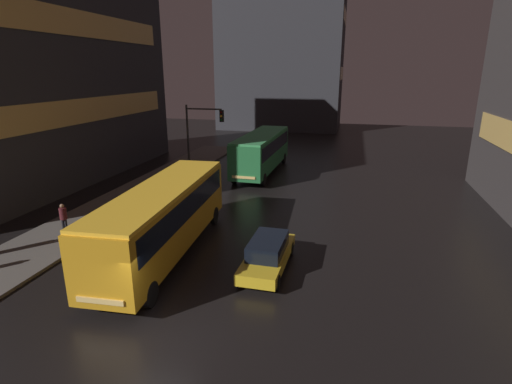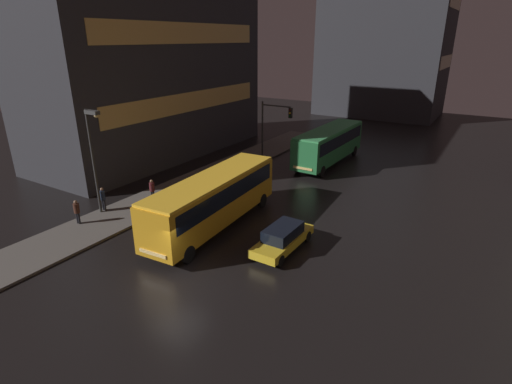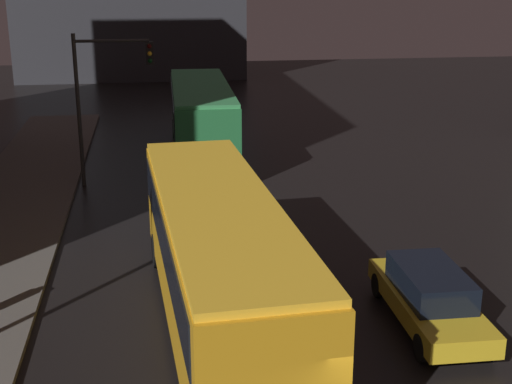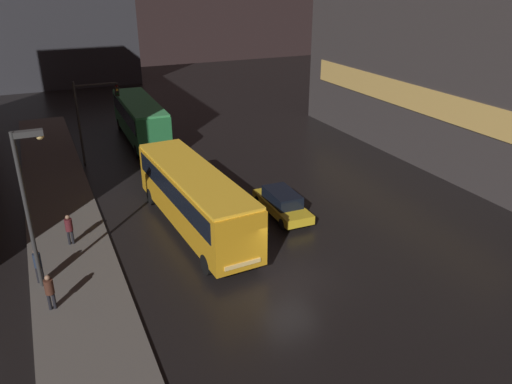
{
  "view_description": "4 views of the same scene",
  "coord_description": "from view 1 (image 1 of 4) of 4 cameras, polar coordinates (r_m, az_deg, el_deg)",
  "views": [
    {
      "loc": [
        6.08,
        -10.0,
        8.65
      ],
      "look_at": [
        1.49,
        8.84,
        2.74
      ],
      "focal_mm": 28.0,
      "sensor_mm": 36.0,
      "label": 1
    },
    {
      "loc": [
        12.15,
        -12.21,
        11.53
      ],
      "look_at": [
        -1.08,
        9.24,
        1.76
      ],
      "focal_mm": 28.0,
      "sensor_mm": 36.0,
      "label": 2
    },
    {
      "loc": [
        -3.85,
        -9.13,
        8.42
      ],
      "look_at": [
        -1.07,
        9.69,
        2.49
      ],
      "focal_mm": 50.0,
      "sensor_mm": 36.0,
      "label": 3
    },
    {
      "loc": [
        -9.5,
        -17.21,
        12.93
      ],
      "look_at": [
        1.55,
        7.14,
        1.22
      ],
      "focal_mm": 35.0,
      "sensor_mm": 36.0,
      "label": 4
    }
  ],
  "objects": [
    {
      "name": "car_taxi",
      "position": [
        18.2,
        1.69,
        -8.75
      ],
      "size": [
        1.81,
        4.78,
        1.48
      ],
      "rotation": [
        0.0,
        0.0,
        3.13
      ],
      "color": "gold",
      "rests_on": "ground"
    },
    {
      "name": "sidewalk_left",
      "position": [
        26.48,
        -22.03,
        -3.23
      ],
      "size": [
        4.0,
        48.0,
        0.15
      ],
      "color": "#56514C",
      "rests_on": "ground"
    },
    {
      "name": "ground_plane",
      "position": [
        14.55,
        -15.02,
        -20.18
      ],
      "size": [
        120.0,
        120.0,
        0.0
      ],
      "primitive_type": "plane",
      "color": "black"
    },
    {
      "name": "bus_near",
      "position": [
        19.56,
        -13.04,
        -2.98
      ],
      "size": [
        3.26,
        11.75,
        3.45
      ],
      "rotation": [
        0.0,
        0.0,
        3.2
      ],
      "color": "orange",
      "rests_on": "ground"
    },
    {
      "name": "building_far_backdrop",
      "position": [
        64.55,
        3.85,
        20.38
      ],
      "size": [
        18.07,
        12.0,
        25.09
      ],
      "color": "#2D2D33",
      "rests_on": "ground"
    },
    {
      "name": "bus_far",
      "position": [
        34.98,
        0.8,
        6.18
      ],
      "size": [
        2.86,
        11.11,
        3.42
      ],
      "rotation": [
        0.0,
        0.0,
        3.12
      ],
      "color": "#236B38",
      "rests_on": "ground"
    },
    {
      "name": "pedestrian_far",
      "position": [
        24.02,
        -25.82,
        -3.08
      ],
      "size": [
        0.46,
        0.46,
        1.64
      ],
      "rotation": [
        0.0,
        0.0,
        6.03
      ],
      "color": "black",
      "rests_on": "sidewalk_left"
    },
    {
      "name": "building_left_tower",
      "position": [
        37.03,
        -29.33,
        15.58
      ],
      "size": [
        10.07,
        24.83,
        18.19
      ],
      "color": "#2D2D33",
      "rests_on": "ground"
    },
    {
      "name": "traffic_light_main",
      "position": [
        32.12,
        -8.0,
        8.69
      ],
      "size": [
        3.12,
        0.35,
        6.1
      ],
      "color": "#2D2D2D",
      "rests_on": "ground"
    }
  ]
}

